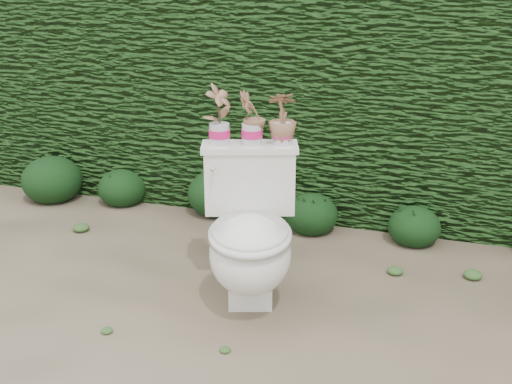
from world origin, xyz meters
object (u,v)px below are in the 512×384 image
(potted_plant_center, at_px, (252,119))
(potted_plant_left, at_px, (219,116))
(toilet, at_px, (250,237))
(potted_plant_right, at_px, (282,120))

(potted_plant_center, bearing_deg, potted_plant_left, -35.29)
(toilet, relative_size, potted_plant_center, 2.99)
(potted_plant_center, xyz_separation_m, potted_plant_right, (0.15, 0.05, -0.00))
(toilet, xyz_separation_m, potted_plant_right, (0.08, 0.28, 0.55))
(toilet, height_order, potted_plant_center, potted_plant_center)
(potted_plant_center, height_order, potted_plant_right, potted_plant_center)
(potted_plant_right, bearing_deg, toilet, 53.69)
(potted_plant_left, bearing_deg, toilet, -107.94)
(toilet, height_order, potted_plant_right, potted_plant_right)
(potted_plant_left, xyz_separation_m, potted_plant_center, (0.16, 0.05, -0.02))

